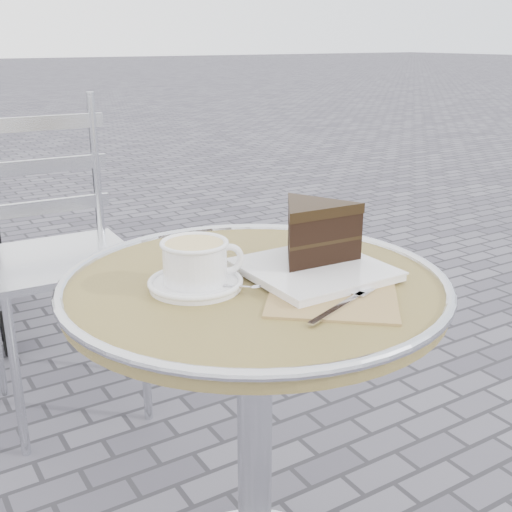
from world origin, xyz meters
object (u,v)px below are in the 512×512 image
cappuccino_set (196,267)px  bistro_chair (48,220)px  cake_plate_set (314,240)px  cafe_table (255,360)px

cappuccino_set → bistro_chair: bearing=104.5°
cake_plate_set → bistro_chair: (-0.24, 1.07, -0.18)m
cafe_table → cappuccino_set: 0.23m
cake_plate_set → bistro_chair: 1.11m
cake_plate_set → cappuccino_set: bearing=170.2°
cafe_table → bistro_chair: bistro_chair is taller
cafe_table → cappuccino_set: cappuccino_set is taller
cafe_table → bistro_chair: (-0.11, 1.05, 0.05)m
cafe_table → bistro_chair: bearing=96.2°
cappuccino_set → bistro_chair: bistro_chair is taller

